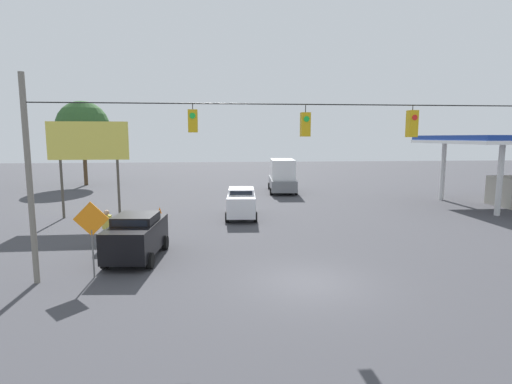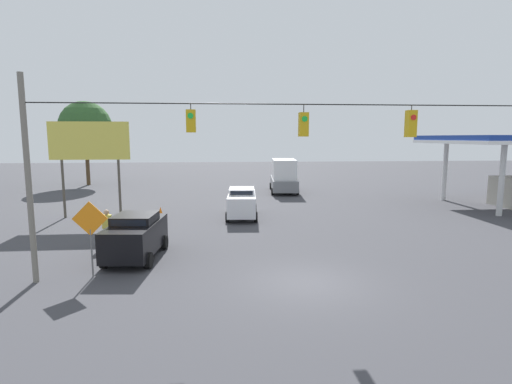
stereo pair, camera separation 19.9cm
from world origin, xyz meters
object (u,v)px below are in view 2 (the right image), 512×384
Objects in this scene: traffic_cone_second at (140,235)px; work_zone_sign at (90,224)px; box_truck_grey_oncoming_deep at (284,176)px; sedan_white_withflow_mid at (242,202)px; sedan_black_parked_shoulder at (136,235)px; pedestrian at (107,227)px; traffic_cone_fifth at (161,212)px; roadside_billboard at (89,146)px; traffic_cone_third at (147,227)px; overhead_signal_span at (306,158)px; traffic_cone_fourth at (154,218)px; traffic_cone_nearest at (131,249)px; tree_horizon_left at (85,127)px.

work_zone_sign is at bearing 81.34° from traffic_cone_second.
box_truck_grey_oncoming_deep reaches higher than sedan_white_withflow_mid.
sedan_black_parked_shoulder is 2.50× the size of pedestrian.
work_zone_sign reaches higher than traffic_cone_second.
roadside_billboard is (4.33, -0.23, 4.23)m from traffic_cone_fifth.
box_truck_grey_oncoming_deep is 18.41m from traffic_cone_third.
box_truck_grey_oncoming_deep is at bearing -115.42° from work_zone_sign.
overhead_signal_span is 22.95m from box_truck_grey_oncoming_deep.
traffic_cone_fifth is at bearing -91.40° from traffic_cone_fourth.
traffic_cone_second is at bearing -87.69° from traffic_cone_nearest.
sedan_black_parked_shoulder is 22.11m from box_truck_grey_oncoming_deep.
overhead_signal_span reaches higher than sedan_white_withflow_mid.
box_truck_grey_oncoming_deep is 19.94m from traffic_cone_second.
roadside_billboard reaches higher than traffic_cone_fourth.
traffic_cone_nearest is at bearing 90.98° from traffic_cone_fourth.
work_zone_sign is (7.84, -0.35, -2.41)m from overhead_signal_span.
box_truck_grey_oncoming_deep is 22.08m from traffic_cone_nearest.
pedestrian is at bearing 58.08° from traffic_cone_third.
work_zone_sign is (0.72, 6.75, 1.66)m from traffic_cone_third.
traffic_cone_second is 1.61m from pedestrian.
work_zone_sign is at bearing 85.98° from traffic_cone_fifth.
pedestrian is (11.27, 17.77, -0.65)m from box_truck_grey_oncoming_deep.
roadside_billboard is at bearing 37.35° from box_truck_grey_oncoming_deep.
overhead_signal_span is 11.63m from sedan_white_withflow_mid.
traffic_cone_second is at bearing 112.77° from tree_horizon_left.
traffic_cone_fourth is at bearing -107.06° from pedestrian.
sedan_white_withflow_mid is at bearing -137.67° from pedestrian.
sedan_black_parked_shoulder is at bearing 97.88° from traffic_cone_second.
traffic_cone_fifth is 0.23× the size of work_zone_sign.
roadside_billboard reaches higher than traffic_cone_third.
traffic_cone_third is at bearing -84.89° from sedan_black_parked_shoulder.
overhead_signal_span reaches higher than traffic_cone_nearest.
sedan_black_parked_shoulder is 6.55× the size of traffic_cone_fifth.
traffic_cone_third is 6.99m from work_zone_sign.
sedan_white_withflow_mid is at bearing 68.74° from box_truck_grey_oncoming_deep.
sedan_white_withflow_mid reaches higher than traffic_cone_nearest.
overhead_signal_span is 12.53m from traffic_cone_fourth.
traffic_cone_second is 0.07× the size of tree_horizon_left.
traffic_cone_second is at bearing 47.00° from sedan_white_withflow_mid.
overhead_signal_span is at bearing 126.80° from traffic_cone_fourth.
roadside_billboard is 3.54× the size of pedestrian.
traffic_cone_fourth is (0.11, -6.68, 0.00)m from traffic_cone_nearest.
sedan_white_withflow_mid is 1.65× the size of work_zone_sign.
sedan_black_parked_shoulder is (6.72, -2.63, -3.40)m from overhead_signal_span.
traffic_cone_fourth is (7.10, -9.49, -4.06)m from overhead_signal_span.
pedestrian is (-2.85, 7.00, -3.69)m from roadside_billboard.
traffic_cone_third is 0.07× the size of tree_horizon_left.
pedestrian is (8.53, -4.84, -3.52)m from overhead_signal_span.
overhead_signal_span is 3.18× the size of roadside_billboard.
traffic_cone_third is at bearing -96.10° from work_zone_sign.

